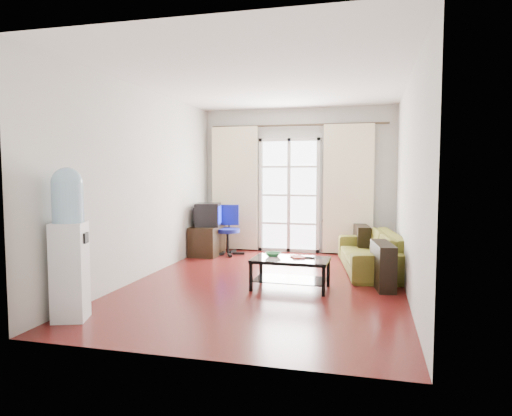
{
  "coord_description": "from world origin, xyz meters",
  "views": [
    {
      "loc": [
        1.35,
        -5.95,
        1.5
      ],
      "look_at": [
        -0.24,
        0.35,
        1.0
      ],
      "focal_mm": 32.0,
      "sensor_mm": 36.0,
      "label": 1
    }
  ],
  "objects_px": {
    "sofa": "(370,251)",
    "water_cooler": "(69,241)",
    "crt_tv": "(207,215)",
    "task_chair": "(228,240)",
    "tv_stand": "(207,241)",
    "coffee_table": "(290,269)"
  },
  "relations": [
    {
      "from": "sofa",
      "to": "crt_tv",
      "type": "height_order",
      "value": "crt_tv"
    },
    {
      "from": "coffee_table",
      "to": "water_cooler",
      "type": "xyz_separation_m",
      "value": [
        -1.96,
        -1.78,
        0.56
      ]
    },
    {
      "from": "sofa",
      "to": "crt_tv",
      "type": "bearing_deg",
      "value": -111.28
    },
    {
      "from": "sofa",
      "to": "coffee_table",
      "type": "xyz_separation_m",
      "value": [
        -1.0,
        -1.39,
        -0.04
      ]
    },
    {
      "from": "coffee_table",
      "to": "task_chair",
      "type": "height_order",
      "value": "task_chair"
    },
    {
      "from": "tv_stand",
      "to": "crt_tv",
      "type": "xyz_separation_m",
      "value": [
        0.0,
        0.01,
        0.47
      ]
    },
    {
      "from": "task_chair",
      "to": "crt_tv",
      "type": "bearing_deg",
      "value": -167.56
    },
    {
      "from": "sofa",
      "to": "water_cooler",
      "type": "height_order",
      "value": "water_cooler"
    },
    {
      "from": "tv_stand",
      "to": "water_cooler",
      "type": "xyz_separation_m",
      "value": [
        -0.07,
        -3.8,
        0.55
      ]
    },
    {
      "from": "coffee_table",
      "to": "crt_tv",
      "type": "bearing_deg",
      "value": 132.97
    },
    {
      "from": "tv_stand",
      "to": "task_chair",
      "type": "relative_size",
      "value": 0.8
    },
    {
      "from": "crt_tv",
      "to": "water_cooler",
      "type": "distance_m",
      "value": 3.81
    },
    {
      "from": "coffee_table",
      "to": "crt_tv",
      "type": "height_order",
      "value": "crt_tv"
    },
    {
      "from": "crt_tv",
      "to": "coffee_table",
      "type": "bearing_deg",
      "value": -58.2
    },
    {
      "from": "coffee_table",
      "to": "sofa",
      "type": "bearing_deg",
      "value": 54.22
    },
    {
      "from": "sofa",
      "to": "tv_stand",
      "type": "bearing_deg",
      "value": -111.12
    },
    {
      "from": "coffee_table",
      "to": "crt_tv",
      "type": "xyz_separation_m",
      "value": [
        -1.89,
        2.02,
        0.48
      ]
    },
    {
      "from": "tv_stand",
      "to": "sofa",
      "type": "bearing_deg",
      "value": -12.28
    },
    {
      "from": "task_chair",
      "to": "water_cooler",
      "type": "distance_m",
      "value": 4.01
    },
    {
      "from": "coffee_table",
      "to": "tv_stand",
      "type": "xyz_separation_m",
      "value": [
        -1.89,
        2.02,
        0.01
      ]
    },
    {
      "from": "coffee_table",
      "to": "task_chair",
      "type": "xyz_separation_m",
      "value": [
        -1.54,
        2.17,
        0.01
      ]
    },
    {
      "from": "task_chair",
      "to": "water_cooler",
      "type": "bearing_deg",
      "value": -105.52
    }
  ]
}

